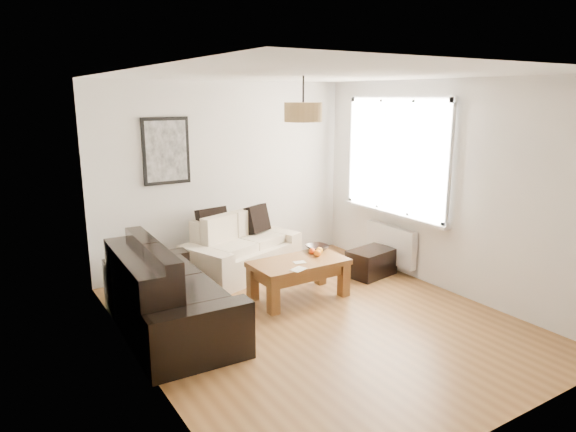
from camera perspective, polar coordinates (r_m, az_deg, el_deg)
floor at (r=5.74m, az=3.25°, el=-11.44°), size 4.50×4.50×0.00m
ceiling at (r=5.22m, az=3.64°, el=15.47°), size 3.80×4.50×0.00m
wall_back at (r=7.25m, az=-6.98°, el=4.45°), size 3.80×0.04×2.60m
wall_front at (r=3.80m, az=23.63°, el=-4.66°), size 3.80×0.04×2.60m
wall_left at (r=4.53m, az=-16.56°, el=-1.32°), size 0.04×4.50×2.60m
wall_right at (r=6.60m, az=17.00°, el=3.11°), size 0.04×4.50×2.60m
window_bay at (r=7.08m, az=12.05°, el=6.50°), size 0.14×1.90×1.60m
radiator at (r=7.29m, az=11.37°, el=-3.08°), size 0.10×0.90×0.52m
poster at (r=6.86m, az=-13.44°, el=7.06°), size 0.62×0.04×0.87m
pendant_shade at (r=5.47m, az=1.71°, el=11.51°), size 0.40×0.40×0.20m
loveseat_cream at (r=7.04m, az=-5.15°, el=-3.37°), size 1.76×1.32×0.78m
sofa_leather at (r=5.49m, az=-13.03°, el=-8.05°), size 1.05×2.04×0.87m
coffee_table at (r=6.23m, az=1.20°, el=-7.05°), size 1.16×0.64×0.47m
ottoman at (r=7.09m, az=9.26°, el=-5.14°), size 0.70×0.52×0.36m
cushion_left at (r=6.98m, az=-8.39°, el=-0.84°), size 0.44×0.19×0.43m
cushion_right at (r=7.28m, az=-3.42°, el=-0.31°), size 0.40×0.26×0.38m
fruit_bowl at (r=6.55m, az=3.27°, el=-3.55°), size 0.29×0.29×0.07m
orange_a at (r=6.31m, az=3.32°, el=-4.14°), size 0.11×0.11×0.09m
orange_b at (r=6.42m, az=3.53°, el=-3.85°), size 0.10×0.10×0.08m
orange_c at (r=6.39m, az=2.70°, el=-3.92°), size 0.08×0.08×0.08m
papers at (r=5.84m, az=1.16°, el=-5.96°), size 0.22×0.18×0.01m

